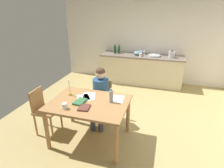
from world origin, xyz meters
name	(u,v)px	position (x,y,z in m)	size (l,w,h in m)	color
ground_plane	(124,122)	(0.00, 0.00, -0.02)	(5.20, 5.20, 0.04)	tan
wall_back	(144,40)	(0.00, 2.60, 1.30)	(5.20, 0.12, 2.60)	silver
kitchen_counter	(141,69)	(0.00, 2.24, 0.45)	(2.48, 0.64, 0.90)	beige
dining_table	(89,107)	(-0.47, -0.72, 0.67)	(1.32, 0.97, 0.78)	#9E7042
chair_at_table	(102,99)	(-0.49, 0.00, 0.47)	(0.44, 0.44, 0.85)	#9E7042
person_seated	(100,93)	(-0.48, -0.14, 0.68)	(0.36, 0.61, 1.19)	navy
chair_side_empty	(44,109)	(-1.39, -0.74, 0.50)	(0.41, 0.41, 0.88)	#9E7042
coffee_mug	(65,106)	(-0.74, -1.04, 0.83)	(0.12, 0.08, 0.10)	white
candlestick	(70,91)	(-0.89, -0.59, 0.87)	(0.06, 0.06, 0.31)	gold
book_magazine	(84,107)	(-0.46, -0.94, 0.79)	(0.17, 0.21, 0.02)	brown
book_cookery	(80,102)	(-0.60, -0.78, 0.80)	(0.16, 0.25, 0.03)	#2C633A
paper_letter	(84,98)	(-0.62, -0.62, 0.78)	(0.21, 0.30, 0.00)	white
paper_bill	(117,99)	(-0.03, -0.48, 0.78)	(0.21, 0.30, 0.00)	white
paper_envelope	(89,96)	(-0.55, -0.52, 0.78)	(0.21, 0.30, 0.00)	white
wine_bottle_on_table	(111,96)	(-0.10, -0.62, 0.89)	(0.07, 0.07, 0.25)	#8C999E
sink_unit	(154,55)	(0.37, 2.24, 0.92)	(0.36, 0.36, 0.24)	#B2B7BC
bottle_oil	(115,49)	(-0.86, 2.29, 1.02)	(0.08, 0.08, 0.28)	#194C23
bottle_vinegar	(119,50)	(-0.73, 2.32, 1.01)	(0.06, 0.06, 0.27)	#194C23
mixing_bowl	(138,53)	(-0.12, 2.27, 0.96)	(0.27, 0.27, 0.12)	#668C99
stovetop_kettle	(172,54)	(0.86, 2.24, 1.00)	(0.18, 0.18, 0.22)	#B7BABF
wine_glass_near_sink	(144,51)	(0.05, 2.39, 1.01)	(0.07, 0.07, 0.15)	silver
wine_glass_by_kettle	(141,51)	(-0.05, 2.39, 1.01)	(0.07, 0.07, 0.15)	silver
teacup_on_counter	(141,55)	(-0.02, 2.09, 0.95)	(0.11, 0.08, 0.10)	white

